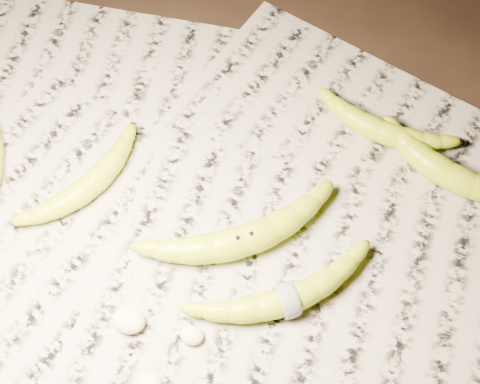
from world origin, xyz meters
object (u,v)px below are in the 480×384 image
(banana_center, at_px, (244,239))
(banana_upper_b, at_px, (449,173))
(banana_taped, at_px, (287,300))
(banana_left_b, at_px, (89,185))
(banana_upper_a, at_px, (381,129))

(banana_center, distance_m, banana_upper_b, 0.28)
(banana_taped, xyz_separation_m, banana_upper_b, (0.16, 0.22, 0.00))
(banana_left_b, xyz_separation_m, banana_upper_a, (0.35, 0.19, -0.00))
(banana_taped, distance_m, banana_upper_a, 0.28)
(banana_upper_a, relative_size, banana_upper_b, 0.92)
(banana_left_b, distance_m, banana_upper_a, 0.40)
(banana_center, height_order, banana_taped, banana_center)
(banana_center, distance_m, banana_taped, 0.09)
(banana_left_b, height_order, banana_upper_b, banana_upper_b)
(banana_upper_b, bearing_deg, banana_center, -125.99)
(banana_upper_b, bearing_deg, banana_taped, -107.10)
(banana_center, xyz_separation_m, banana_taped, (0.07, -0.06, -0.00))
(banana_left_b, height_order, banana_center, banana_center)
(banana_upper_a, bearing_deg, banana_taped, -93.77)
(banana_left_b, xyz_separation_m, banana_taped, (0.29, -0.08, 0.00))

